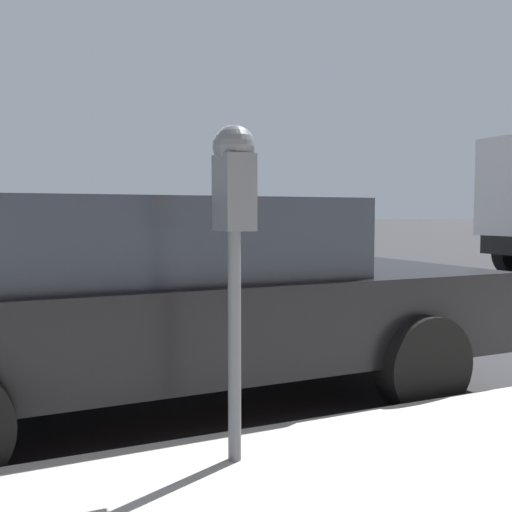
% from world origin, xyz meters
% --- Properties ---
extents(ground_plane, '(220.00, 220.00, 0.00)m').
position_xyz_m(ground_plane, '(0.00, 0.00, 0.00)').
color(ground_plane, '#2B2B2D').
extents(parking_meter, '(0.21, 0.19, 1.52)m').
position_xyz_m(parking_meter, '(-2.55, 0.66, 1.32)').
color(parking_meter, '#4C5156').
rests_on(parking_meter, sidewalk).
extents(car_black, '(2.19, 4.49, 1.39)m').
position_xyz_m(car_black, '(-1.09, 0.58, 0.74)').
color(car_black, black).
rests_on(car_black, ground_plane).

